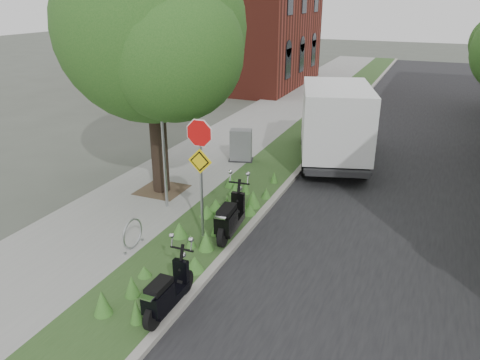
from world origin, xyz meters
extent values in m
plane|color=#4C5147|center=(0.00, 0.00, 0.00)|extent=(120.00, 120.00, 0.00)
cube|color=gray|center=(-4.25, 10.00, 0.06)|extent=(3.50, 60.00, 0.12)
cube|color=#2C491F|center=(-1.50, 10.00, 0.06)|extent=(2.00, 60.00, 0.12)
cube|color=#9E9991|center=(-0.50, 10.00, 0.07)|extent=(0.20, 60.00, 0.13)
cube|color=black|center=(3.00, 10.00, 0.01)|extent=(7.00, 60.00, 0.01)
cylinder|color=black|center=(-4.00, 2.80, 2.36)|extent=(0.52, 0.52, 4.48)
sphere|color=#21541C|center=(-4.00, 2.80, 5.08)|extent=(5.40, 5.40, 5.40)
sphere|color=#21541C|center=(-5.21, 3.61, 4.41)|extent=(4.05, 4.05, 4.05)
sphere|color=#21541C|center=(-2.92, 2.12, 4.54)|extent=(3.78, 3.78, 3.78)
cube|color=#473828|center=(-4.00, 2.80, 0.12)|extent=(1.40, 1.40, 0.01)
cylinder|color=#A5A8AD|center=(-3.20, 1.80, 2.12)|extent=(0.08, 0.08, 4.00)
torus|color=#A5A8AD|center=(-2.70, -0.60, 0.50)|extent=(0.05, 0.77, 0.77)
cube|color=#A5A8AD|center=(-2.70, -0.96, 0.14)|extent=(0.06, 0.06, 0.04)
cube|color=#A5A8AD|center=(-2.70, -0.24, 0.14)|extent=(0.06, 0.06, 0.04)
cylinder|color=#A5A8AD|center=(-1.40, 0.60, 1.62)|extent=(0.07, 0.07, 3.00)
cylinder|color=red|center=(-1.40, 0.57, 2.87)|extent=(0.86, 0.03, 0.86)
cylinder|color=white|center=(-1.40, 0.58, 2.87)|extent=(0.94, 0.02, 0.94)
cube|color=yellow|center=(-1.40, 0.57, 2.17)|extent=(0.64, 0.03, 0.64)
cube|color=maroon|center=(-9.50, 22.00, 4.00)|extent=(9.00, 10.00, 8.00)
cylinder|color=black|center=(-0.82, 1.68, 0.40)|extent=(0.18, 0.58, 0.57)
cylinder|color=black|center=(-0.70, 0.32, 0.40)|extent=(0.18, 0.58, 0.57)
cube|color=black|center=(-0.76, 0.95, 0.43)|extent=(0.48, 1.29, 0.20)
cube|color=black|center=(-0.72, 0.56, 0.69)|extent=(0.46, 0.75, 0.44)
cube|color=black|center=(-0.73, 0.62, 0.97)|extent=(0.39, 0.68, 0.13)
cylinder|color=black|center=(-0.60, -1.75, 0.38)|extent=(0.12, 0.51, 0.51)
cylinder|color=black|center=(-0.60, -2.98, 0.38)|extent=(0.12, 0.51, 0.51)
cube|color=black|center=(-0.60, -2.41, 0.40)|extent=(0.34, 1.14, 0.18)
cube|color=black|center=(-0.60, -2.76, 0.63)|extent=(0.36, 0.64, 0.40)
cube|color=black|center=(-0.60, -2.71, 0.89)|extent=(0.30, 0.59, 0.12)
cube|color=#262628|center=(0.30, 7.90, 0.53)|extent=(3.54, 5.86, 0.19)
cube|color=#B7BABC|center=(-0.30, 9.94, 1.41)|extent=(2.45, 1.99, 1.66)
cube|color=white|center=(0.46, 7.35, 1.83)|extent=(3.30, 4.43, 2.28)
cube|color=#262628|center=(-2.80, 6.44, 0.14)|extent=(1.02, 0.82, 0.04)
cube|color=slate|center=(-2.80, 6.44, 0.71)|extent=(0.89, 0.69, 1.18)
camera|label=1|loc=(3.65, -8.87, 5.92)|focal=35.00mm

